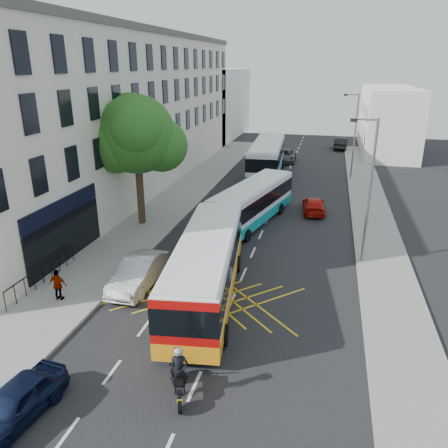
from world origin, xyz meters
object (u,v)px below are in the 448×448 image
Objects in this scene: parked_car_blue at (15,403)px; parked_car_silver at (139,273)px; distant_car_dark at (341,143)px; bus_near at (206,267)px; distant_car_grey at (285,156)px; red_hatchback at (314,205)px; pedestrian_far at (58,285)px; bus_far at (267,158)px; lamp_near at (369,185)px; lamp_far at (354,132)px; motorbike at (179,373)px; street_tree at (136,135)px; bus_mid at (252,203)px.

parked_car_blue is 9.23m from parked_car_silver.
distant_car_dark reaches higher than parked_car_blue.
distant_car_grey is (0.37, 32.56, -0.95)m from bus_near.
pedestrian_far is at bearing 50.52° from red_hatchback.
bus_near reaches higher than parked_car_silver.
parked_car_silver is (-2.90, -25.15, -1.05)m from bus_far.
lamp_near is 1.00× the size of lamp_far.
motorbike is at bearing 148.89° from pedestrian_far.
lamp_near is at bearing 30.90° from bus_near.
lamp_near reaches higher than red_hatchback.
motorbike is at bearing 75.00° from red_hatchback.
distant_car_dark is at bearing 67.29° from street_tree.
distant_car_dark reaches higher than red_hatchback.
lamp_far is at bearing -44.39° from distant_car_grey.
lamp_near is 16.66m from pedestrian_far.
pedestrian_far reaches higher than parked_car_blue.
parked_car_silver reaches higher than distant_car_grey.
distant_car_grey is (-7.08, 26.68, -3.92)m from lamp_near.
lamp_far is at bearing 90.00° from lamp_near.
pedestrian_far is (-7.62, 4.61, 0.01)m from motorbike.
lamp_far is 5.16× the size of pedestrian_far.
pedestrian_far reaches higher than distant_car_dark.
motorbike is 8.90m from pedestrian_far.
bus_near is 2.27× the size of distant_car_grey.
street_tree is 18.95m from parked_car_blue.
parked_car_blue is 0.94× the size of red_hatchback.
red_hatchback is 19.97m from pedestrian_far.
bus_near reaches higher than motorbike.
street_tree is 0.85× the size of bus_mid.
red_hatchback is (4.45, 14.49, -1.06)m from bus_near.
red_hatchback is (-3.01, -11.39, -4.03)m from lamp_far.
street_tree reaches higher than bus_mid.
bus_far is at bearing 74.04° from motorbike.
bus_mid reaches higher than parked_car_blue.
street_tree reaches higher than red_hatchback.
bus_far reaches higher than bus_near.
distant_car_dark is at bearing 92.42° from lamp_far.
bus_mid is (-7.20, 5.16, -3.12)m from lamp_near.
lamp_near is at bearing 27.63° from parked_car_silver.
distant_car_dark is (6.38, 9.76, 0.05)m from distant_car_grey.
lamp_near is at bearing -90.00° from lamp_far.
street_tree is at bearing -149.93° from bus_mid.
bus_mid is 14.86m from pedestrian_far.
parked_car_blue is 41.68m from distant_car_grey.
bus_mid is at bearing 33.90° from red_hatchback.
bus_near is 15.19m from red_hatchback.
bus_near is at bearing -3.83° from parked_car_silver.
bus_mid is (0.26, 11.05, -0.14)m from bus_near.
bus_far is at bearing 84.39° from bus_near.
pedestrian_far reaches higher than red_hatchback.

